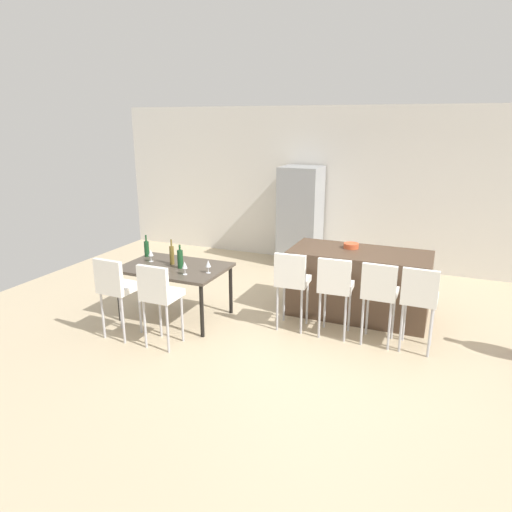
{
  "coord_description": "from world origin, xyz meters",
  "views": [
    {
      "loc": [
        1.5,
        -5.47,
        2.65
      ],
      "look_at": [
        -0.9,
        0.19,
        0.85
      ],
      "focal_mm": 32.71,
      "sensor_mm": 36.0,
      "label": 1
    }
  ],
  "objects_px": {
    "dining_chair_far": "(159,292)",
    "wine_glass_right": "(208,264)",
    "bar_chair_right": "(379,290)",
    "dining_chair_near": "(116,285)",
    "wine_bottle_inner": "(172,255)",
    "wine_bottle_corner": "(147,248)",
    "bar_chair_middle": "(335,284)",
    "kitchen_island": "(358,283)",
    "wine_glass_left": "(185,265)",
    "bar_chair_far": "(420,296)",
    "fruit_bowl": "(351,246)",
    "wine_glass_far": "(151,253)",
    "refrigerator": "(300,217)",
    "dining_table": "(175,271)",
    "bar_chair_left": "(292,279)",
    "wine_bottle_middle": "(180,259)"
  },
  "relations": [
    {
      "from": "wine_glass_left",
      "to": "wine_glass_right",
      "type": "relative_size",
      "value": 1.0
    },
    {
      "from": "wine_bottle_corner",
      "to": "refrigerator",
      "type": "bearing_deg",
      "value": 62.57
    },
    {
      "from": "kitchen_island",
      "to": "dining_chair_near",
      "type": "bearing_deg",
      "value": -143.82
    },
    {
      "from": "bar_chair_left",
      "to": "wine_glass_left",
      "type": "relative_size",
      "value": 6.03
    },
    {
      "from": "wine_glass_right",
      "to": "bar_chair_far",
      "type": "bearing_deg",
      "value": 7.15
    },
    {
      "from": "bar_chair_far",
      "to": "wine_bottle_corner",
      "type": "relative_size",
      "value": 3.31
    },
    {
      "from": "bar_chair_middle",
      "to": "wine_bottle_middle",
      "type": "height_order",
      "value": "wine_bottle_middle"
    },
    {
      "from": "wine_bottle_inner",
      "to": "wine_glass_right",
      "type": "height_order",
      "value": "wine_bottle_inner"
    },
    {
      "from": "wine_bottle_inner",
      "to": "wine_bottle_corner",
      "type": "relative_size",
      "value": 1.11
    },
    {
      "from": "dining_chair_near",
      "to": "wine_bottle_corner",
      "type": "relative_size",
      "value": 3.31
    },
    {
      "from": "dining_chair_near",
      "to": "fruit_bowl",
      "type": "xyz_separation_m",
      "value": [
        2.46,
        2.03,
        0.26
      ]
    },
    {
      "from": "kitchen_island",
      "to": "refrigerator",
      "type": "xyz_separation_m",
      "value": [
        -1.48,
        1.96,
        0.46
      ]
    },
    {
      "from": "bar_chair_far",
      "to": "fruit_bowl",
      "type": "distance_m",
      "value": 1.41
    },
    {
      "from": "bar_chair_right",
      "to": "dining_chair_far",
      "type": "xyz_separation_m",
      "value": [
        -2.38,
        -1.08,
        0.0
      ]
    },
    {
      "from": "bar_chair_middle",
      "to": "dining_chair_near",
      "type": "bearing_deg",
      "value": -156.39
    },
    {
      "from": "wine_glass_left",
      "to": "wine_glass_far",
      "type": "distance_m",
      "value": 0.8
    },
    {
      "from": "wine_bottle_corner",
      "to": "wine_glass_right",
      "type": "distance_m",
      "value": 1.24
    },
    {
      "from": "wine_bottle_middle",
      "to": "wine_glass_right",
      "type": "bearing_deg",
      "value": -4.85
    },
    {
      "from": "bar_chair_middle",
      "to": "kitchen_island",
      "type": "bearing_deg",
      "value": 80.68
    },
    {
      "from": "bar_chair_left",
      "to": "bar_chair_right",
      "type": "relative_size",
      "value": 1.0
    },
    {
      "from": "wine_glass_left",
      "to": "bar_chair_far",
      "type": "bearing_deg",
      "value": 9.95
    },
    {
      "from": "bar_chair_right",
      "to": "dining_chair_near",
      "type": "xyz_separation_m",
      "value": [
        -3.01,
        -1.08,
        0.0
      ]
    },
    {
      "from": "bar_chair_middle",
      "to": "dining_table",
      "type": "height_order",
      "value": "bar_chair_middle"
    },
    {
      "from": "bar_chair_far",
      "to": "fruit_bowl",
      "type": "bearing_deg",
      "value": 136.56
    },
    {
      "from": "wine_bottle_corner",
      "to": "wine_glass_right",
      "type": "xyz_separation_m",
      "value": [
        1.19,
        -0.33,
        0.01
      ]
    },
    {
      "from": "dining_table",
      "to": "wine_bottle_corner",
      "type": "relative_size",
      "value": 4.41
    },
    {
      "from": "kitchen_island",
      "to": "bar_chair_left",
      "type": "relative_size",
      "value": 1.79
    },
    {
      "from": "dining_chair_far",
      "to": "wine_glass_right",
      "type": "bearing_deg",
      "value": 71.82
    },
    {
      "from": "dining_chair_near",
      "to": "wine_glass_far",
      "type": "height_order",
      "value": "dining_chair_near"
    },
    {
      "from": "bar_chair_right",
      "to": "wine_glass_far",
      "type": "xyz_separation_m",
      "value": [
        -3.11,
        -0.19,
        0.17
      ]
    },
    {
      "from": "wine_glass_left",
      "to": "wine_glass_right",
      "type": "xyz_separation_m",
      "value": [
        0.25,
        0.17,
        0.0
      ]
    },
    {
      "from": "kitchen_island",
      "to": "wine_bottle_middle",
      "type": "distance_m",
      "value": 2.48
    },
    {
      "from": "wine_bottle_middle",
      "to": "fruit_bowl",
      "type": "xyz_separation_m",
      "value": [
        2.02,
        1.24,
        0.09
      ]
    },
    {
      "from": "dining_table",
      "to": "bar_chair_middle",
      "type": "bearing_deg",
      "value": 6.51
    },
    {
      "from": "bar_chair_far",
      "to": "wine_glass_right",
      "type": "xyz_separation_m",
      "value": [
        -2.58,
        -0.32,
        0.17
      ]
    },
    {
      "from": "dining_table",
      "to": "bar_chair_left",
      "type": "bearing_deg",
      "value": 8.79
    },
    {
      "from": "wine_glass_left",
      "to": "fruit_bowl",
      "type": "height_order",
      "value": "fruit_bowl"
    },
    {
      "from": "bar_chair_right",
      "to": "wine_bottle_inner",
      "type": "distance_m",
      "value": 2.79
    },
    {
      "from": "kitchen_island",
      "to": "wine_bottle_corner",
      "type": "relative_size",
      "value": 5.95
    },
    {
      "from": "dining_chair_near",
      "to": "wine_glass_far",
      "type": "bearing_deg",
      "value": 96.56
    },
    {
      "from": "wine_glass_left",
      "to": "bar_chair_middle",
      "type": "bearing_deg",
      "value": 15.09
    },
    {
      "from": "bar_chair_right",
      "to": "refrigerator",
      "type": "bearing_deg",
      "value": 124.07
    },
    {
      "from": "wine_bottle_inner",
      "to": "refrigerator",
      "type": "relative_size",
      "value": 0.19
    },
    {
      "from": "bar_chair_left",
      "to": "bar_chair_right",
      "type": "bearing_deg",
      "value": -0.01
    },
    {
      "from": "bar_chair_far",
      "to": "fruit_bowl",
      "type": "xyz_separation_m",
      "value": [
        -1.01,
        0.95,
        0.26
      ]
    },
    {
      "from": "dining_table",
      "to": "wine_glass_far",
      "type": "distance_m",
      "value": 0.46
    },
    {
      "from": "dining_chair_far",
      "to": "wine_bottle_inner",
      "type": "xyz_separation_m",
      "value": [
        -0.4,
        0.9,
        0.18
      ]
    },
    {
      "from": "wine_glass_right",
      "to": "bar_chair_middle",
      "type": "bearing_deg",
      "value": 11.5
    },
    {
      "from": "dining_chair_near",
      "to": "fruit_bowl",
      "type": "bearing_deg",
      "value": 39.64
    },
    {
      "from": "wine_glass_right",
      "to": "fruit_bowl",
      "type": "distance_m",
      "value": 2.03
    }
  ]
}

